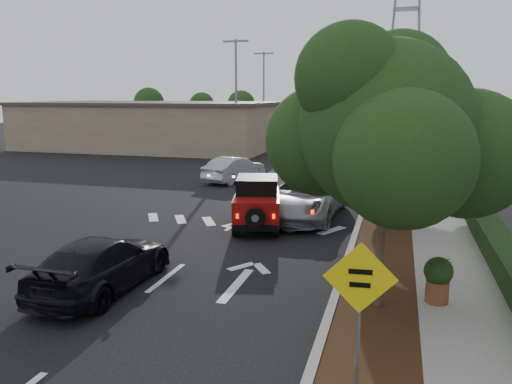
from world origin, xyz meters
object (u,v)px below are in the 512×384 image
at_px(black_suv_oncoming, 103,263).
at_px(speed_hump_sign, 359,296).
at_px(silver_suv_ahead, 304,197).
at_px(red_jeep, 257,202).

relative_size(black_suv_oncoming, speed_hump_sign, 1.86).
bearing_deg(silver_suv_ahead, black_suv_oncoming, -108.32).
height_order(silver_suv_ahead, speed_hump_sign, speed_hump_sign).
relative_size(silver_suv_ahead, speed_hump_sign, 2.39).
relative_size(silver_suv_ahead, black_suv_oncoming, 1.28).
bearing_deg(speed_hump_sign, black_suv_oncoming, 151.08).
bearing_deg(red_jeep, speed_hump_sign, -79.48).
height_order(red_jeep, silver_suv_ahead, red_jeep).
height_order(red_jeep, speed_hump_sign, speed_hump_sign).
height_order(silver_suv_ahead, black_suv_oncoming, silver_suv_ahead).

